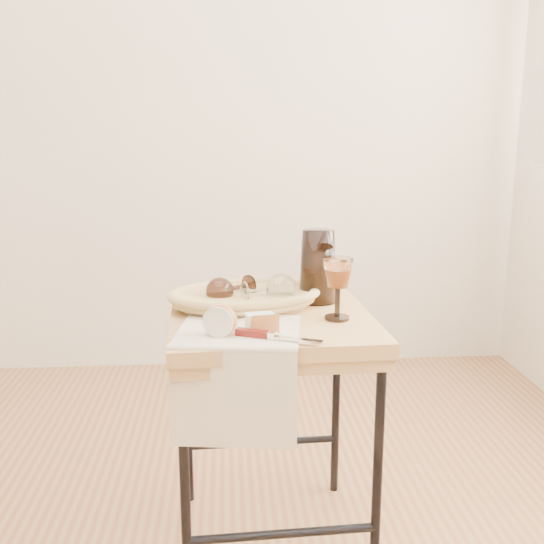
{
  "coord_description": "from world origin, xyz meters",
  "views": [
    {
      "loc": [
        0.4,
        -1.18,
        1.13
      ],
      "look_at": [
        0.52,
        0.37,
        0.78
      ],
      "focal_mm": 41.68,
      "sensor_mm": 36.0,
      "label": 1
    }
  ],
  "objects_px": {
    "bread_basket": "(245,299)",
    "wine_goblet": "(338,289)",
    "goblet_lying_b": "(266,290)",
    "apple_half": "(221,320)",
    "side_table": "(271,432)",
    "tea_towel": "(239,331)",
    "goblet_lying_a": "(233,288)",
    "pitcher": "(318,266)",
    "table_knife": "(275,336)"
  },
  "relations": [
    {
      "from": "side_table",
      "to": "apple_half",
      "type": "distance_m",
      "value": 0.43
    },
    {
      "from": "pitcher",
      "to": "apple_half",
      "type": "relative_size",
      "value": 3.1
    },
    {
      "from": "bread_basket",
      "to": "pitcher",
      "type": "distance_m",
      "value": 0.22
    },
    {
      "from": "goblet_lying_a",
      "to": "pitcher",
      "type": "distance_m",
      "value": 0.24
    },
    {
      "from": "side_table",
      "to": "apple_half",
      "type": "height_order",
      "value": "apple_half"
    },
    {
      "from": "tea_towel",
      "to": "goblet_lying_a",
      "type": "distance_m",
      "value": 0.24
    },
    {
      "from": "goblet_lying_a",
      "to": "goblet_lying_b",
      "type": "xyz_separation_m",
      "value": [
        0.09,
        -0.04,
        0.0
      ]
    },
    {
      "from": "side_table",
      "to": "goblet_lying_a",
      "type": "bearing_deg",
      "value": 135.46
    },
    {
      "from": "pitcher",
      "to": "goblet_lying_a",
      "type": "bearing_deg",
      "value": -158.5
    },
    {
      "from": "wine_goblet",
      "to": "apple_half",
      "type": "distance_m",
      "value": 0.32
    },
    {
      "from": "goblet_lying_a",
      "to": "table_knife",
      "type": "relative_size",
      "value": 0.6
    },
    {
      "from": "bread_basket",
      "to": "side_table",
      "type": "bearing_deg",
      "value": -59.95
    },
    {
      "from": "table_knife",
      "to": "goblet_lying_b",
      "type": "bearing_deg",
      "value": 114.52
    },
    {
      "from": "goblet_lying_a",
      "to": "pitcher",
      "type": "bearing_deg",
      "value": 146.64
    },
    {
      "from": "tea_towel",
      "to": "table_knife",
      "type": "bearing_deg",
      "value": -34.82
    },
    {
      "from": "tea_towel",
      "to": "bread_basket",
      "type": "height_order",
      "value": "bread_basket"
    },
    {
      "from": "goblet_lying_a",
      "to": "pitcher",
      "type": "xyz_separation_m",
      "value": [
        0.24,
        0.03,
        0.05
      ]
    },
    {
      "from": "goblet_lying_b",
      "to": "pitcher",
      "type": "height_order",
      "value": "pitcher"
    },
    {
      "from": "pitcher",
      "to": "apple_half",
      "type": "distance_m",
      "value": 0.4
    },
    {
      "from": "side_table",
      "to": "goblet_lying_a",
      "type": "height_order",
      "value": "goblet_lying_a"
    },
    {
      "from": "wine_goblet",
      "to": "apple_half",
      "type": "relative_size",
      "value": 2.05
    },
    {
      "from": "bread_basket",
      "to": "pitcher",
      "type": "xyz_separation_m",
      "value": [
        0.2,
        0.04,
        0.08
      ]
    },
    {
      "from": "goblet_lying_b",
      "to": "apple_half",
      "type": "bearing_deg",
      "value": -137.14
    },
    {
      "from": "tea_towel",
      "to": "goblet_lying_a",
      "type": "bearing_deg",
      "value": 100.78
    },
    {
      "from": "goblet_lying_b",
      "to": "goblet_lying_a",
      "type": "bearing_deg",
      "value": 136.68
    },
    {
      "from": "bread_basket",
      "to": "wine_goblet",
      "type": "height_order",
      "value": "wine_goblet"
    },
    {
      "from": "goblet_lying_a",
      "to": "goblet_lying_b",
      "type": "bearing_deg",
      "value": 116.27
    },
    {
      "from": "tea_towel",
      "to": "side_table",
      "type": "bearing_deg",
      "value": 64.95
    },
    {
      "from": "side_table",
      "to": "apple_half",
      "type": "bearing_deg",
      "value": -127.51
    },
    {
      "from": "wine_goblet",
      "to": "side_table",
      "type": "bearing_deg",
      "value": 163.65
    },
    {
      "from": "tea_towel",
      "to": "wine_goblet",
      "type": "bearing_deg",
      "value": 27.01
    },
    {
      "from": "side_table",
      "to": "bread_basket",
      "type": "height_order",
      "value": "bread_basket"
    },
    {
      "from": "tea_towel",
      "to": "wine_goblet",
      "type": "height_order",
      "value": "wine_goblet"
    },
    {
      "from": "bread_basket",
      "to": "pitcher",
      "type": "bearing_deg",
      "value": 3.12
    },
    {
      "from": "apple_half",
      "to": "tea_towel",
      "type": "bearing_deg",
      "value": 57.55
    },
    {
      "from": "table_knife",
      "to": "goblet_lying_a",
      "type": "bearing_deg",
      "value": 130.33
    },
    {
      "from": "side_table",
      "to": "bread_basket",
      "type": "distance_m",
      "value": 0.37
    },
    {
      "from": "side_table",
      "to": "goblet_lying_b",
      "type": "bearing_deg",
      "value": 100.72
    },
    {
      "from": "side_table",
      "to": "goblet_lying_b",
      "type": "relative_size",
      "value": 4.98
    },
    {
      "from": "side_table",
      "to": "tea_towel",
      "type": "xyz_separation_m",
      "value": [
        -0.09,
        -0.14,
        0.33
      ]
    },
    {
      "from": "bread_basket",
      "to": "goblet_lying_a",
      "type": "relative_size",
      "value": 3.02
    },
    {
      "from": "goblet_lying_b",
      "to": "bread_basket",
      "type": "bearing_deg",
      "value": 138.5
    },
    {
      "from": "goblet_lying_a",
      "to": "table_knife",
      "type": "xyz_separation_m",
      "value": [
        0.09,
        -0.31,
        -0.04
      ]
    },
    {
      "from": "goblet_lying_b",
      "to": "wine_goblet",
      "type": "height_order",
      "value": "wine_goblet"
    },
    {
      "from": "pitcher",
      "to": "wine_goblet",
      "type": "bearing_deg",
      "value": -66.87
    },
    {
      "from": "goblet_lying_a",
      "to": "table_knife",
      "type": "distance_m",
      "value": 0.32
    },
    {
      "from": "goblet_lying_b",
      "to": "apple_half",
      "type": "distance_m",
      "value": 0.26
    },
    {
      "from": "tea_towel",
      "to": "goblet_lying_b",
      "type": "relative_size",
      "value": 2.16
    },
    {
      "from": "side_table",
      "to": "goblet_lying_a",
      "type": "relative_size",
      "value": 5.42
    },
    {
      "from": "goblet_lying_b",
      "to": "pitcher",
      "type": "bearing_deg",
      "value": 4.29
    }
  ]
}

